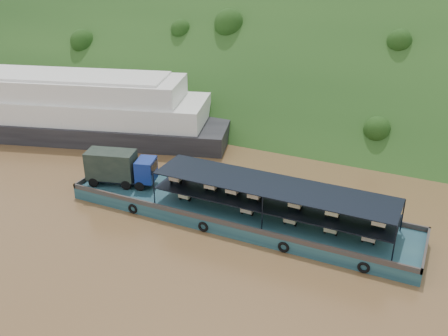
% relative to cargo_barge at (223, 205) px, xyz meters
% --- Properties ---
extents(ground, '(160.00, 160.00, 0.00)m').
position_rel_cargo_barge_xyz_m(ground, '(0.16, 1.14, -1.24)').
color(ground, brown).
rests_on(ground, ground).
extents(hillside, '(140.00, 39.60, 39.60)m').
position_rel_cargo_barge_xyz_m(hillside, '(0.16, 37.14, -1.24)').
color(hillside, '#193A15').
rests_on(hillside, ground).
extents(cargo_barge, '(35.00, 7.18, 4.92)m').
position_rel_cargo_barge_xyz_m(cargo_barge, '(0.00, 0.00, 0.00)').
color(cargo_barge, '#123141').
rests_on(cargo_barge, ground).
extents(passenger_ferry, '(43.89, 22.08, 8.63)m').
position_rel_cargo_barge_xyz_m(passenger_ferry, '(-28.16, 11.90, 2.50)').
color(passenger_ferry, black).
rests_on(passenger_ferry, ground).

